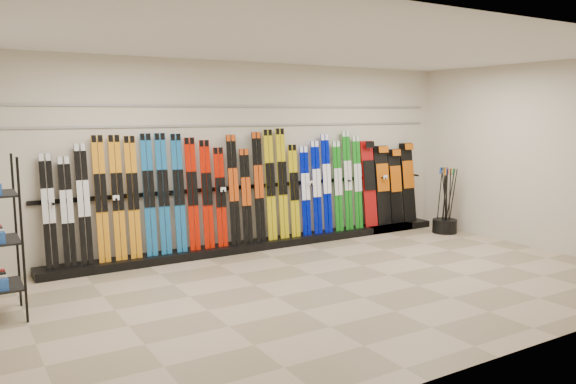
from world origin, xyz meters
TOP-DOWN VIEW (x-y plane):
  - floor at (0.00, 0.00)m, footprint 8.00×8.00m
  - back_wall at (0.00, 2.50)m, footprint 8.00×0.00m
  - right_wall at (4.00, 0.00)m, footprint 0.00×5.00m
  - ceiling at (0.00, 0.00)m, footprint 8.00×8.00m
  - ski_rack_base at (0.22, 2.28)m, footprint 8.00×0.40m
  - skis at (-0.46, 2.31)m, footprint 5.37×0.19m
  - snowboards at (2.93, 2.35)m, footprint 1.25×0.24m
  - pole_bin at (3.60, 1.56)m, footprint 0.45×0.45m
  - ski_poles at (3.61, 1.55)m, footprint 0.26×0.37m
  - slatwall_rail_0 at (0.00, 2.48)m, footprint 7.60×0.02m
  - slatwall_rail_1 at (0.00, 2.48)m, footprint 7.60×0.02m

SIDE VIEW (x-z plane):
  - floor at x=0.00m, z-range 0.00..0.00m
  - ski_rack_base at x=0.22m, z-range 0.00..0.12m
  - pole_bin at x=3.60m, z-range 0.00..0.25m
  - ski_poles at x=3.61m, z-range 0.02..1.20m
  - snowboards at x=2.93m, z-range 0.08..1.64m
  - skis at x=-0.46m, z-range 0.05..1.87m
  - back_wall at x=0.00m, z-range -2.50..5.50m
  - right_wall at x=4.00m, z-range -1.00..4.00m
  - slatwall_rail_0 at x=0.00m, z-range 1.98..2.02m
  - slatwall_rail_1 at x=0.00m, z-range 2.28..2.31m
  - ceiling at x=0.00m, z-range 3.00..3.00m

